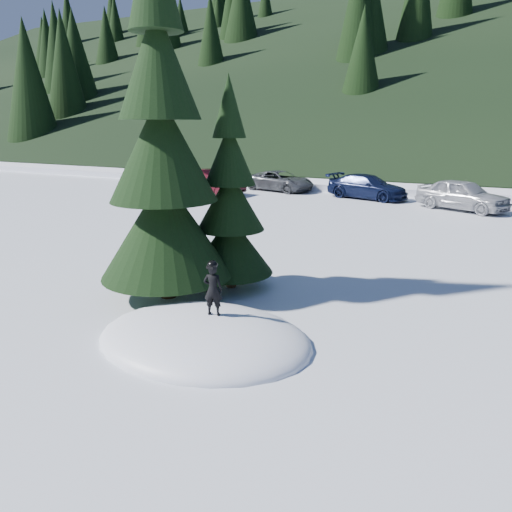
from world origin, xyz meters
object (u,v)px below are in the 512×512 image
at_px(car_1, 208,182).
at_px(car_3, 367,187).
at_px(car_2, 280,181).
at_px(car_4, 462,195).
at_px(car_0, 150,173).
at_px(spruce_tall, 162,162).
at_px(spruce_short, 230,208).
at_px(child_skier, 213,290).

distance_m(car_1, car_3, 9.32).
xyz_separation_m(car_1, car_2, (3.17, 3.45, -0.11)).
xyz_separation_m(car_1, car_4, (14.11, 0.99, 0.03)).
bearing_deg(car_2, car_3, -83.89).
height_order(car_0, car_4, car_4).
relative_size(spruce_tall, car_3, 1.84).
bearing_deg(car_4, car_2, 101.04).
height_order(spruce_tall, spruce_short, spruce_tall).
xyz_separation_m(child_skier, car_2, (-7.96, 20.89, -0.39)).
bearing_deg(car_3, car_1, 120.71).
distance_m(spruce_tall, car_1, 18.38).
bearing_deg(car_3, spruce_short, -162.69).
height_order(spruce_tall, child_skier, spruce_tall).
bearing_deg(car_1, car_3, -72.47).
distance_m(spruce_short, car_0, 23.86).
relative_size(spruce_tall, child_skier, 8.13).
distance_m(spruce_tall, child_skier, 3.59).
relative_size(child_skier, car_4, 0.24).
xyz_separation_m(car_0, car_2, (9.75, 0.71, -0.11)).
distance_m(spruce_tall, car_4, 17.87).
bearing_deg(child_skier, car_2, -83.15).
relative_size(car_2, car_3, 0.96).
bearing_deg(car_2, car_0, 108.28).
bearing_deg(car_0, car_2, -74.80).
relative_size(car_2, car_4, 1.00).
height_order(spruce_short, car_2, spruce_short).
height_order(child_skier, car_1, child_skier).
bearing_deg(car_1, car_4, -84.91).
bearing_deg(car_3, child_skier, -159.52).
height_order(car_0, car_3, car_0).
bearing_deg(spruce_short, car_4, 74.63).
xyz_separation_m(car_0, car_1, (6.58, -2.74, -0.00)).
height_order(spruce_tall, car_0, spruce_tall).
relative_size(car_3, car_4, 1.04).
bearing_deg(car_1, spruce_tall, -149.79).
bearing_deg(car_4, car_1, 117.73).
bearing_deg(car_0, child_skier, -127.69).
bearing_deg(child_skier, spruce_short, -80.57).
height_order(car_0, car_2, car_0).
bearing_deg(spruce_tall, car_2, 106.38).
height_order(spruce_short, child_skier, spruce_short).
relative_size(spruce_short, car_1, 1.21).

